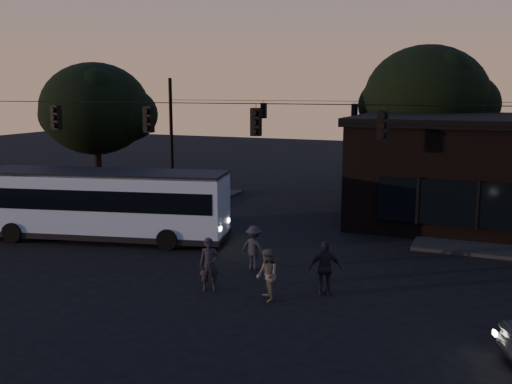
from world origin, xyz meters
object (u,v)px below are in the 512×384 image
at_px(bus, 105,201).
at_px(pedestrian_c, 325,268).
at_px(pedestrian_d, 254,248).
at_px(pedestrian_b, 267,275).
at_px(pedestrian_a, 209,265).

height_order(bus, pedestrian_c, bus).
bearing_deg(pedestrian_d, bus, -1.34).
bearing_deg(pedestrian_c, pedestrian_b, 12.89).
height_order(bus, pedestrian_b, bus).
xyz_separation_m(pedestrian_a, pedestrian_b, (2.12, -0.11, -0.07)).
xyz_separation_m(bus, pedestrian_c, (11.10, -3.14, -0.85)).
relative_size(bus, pedestrian_b, 6.77).
distance_m(pedestrian_a, pedestrian_c, 3.86).
height_order(pedestrian_a, pedestrian_b, pedestrian_a).
bearing_deg(pedestrian_c, pedestrian_d, -51.93).
distance_m(bus, pedestrian_c, 11.57).
distance_m(bus, pedestrian_a, 8.58).
relative_size(pedestrian_a, pedestrian_d, 1.08).
xyz_separation_m(pedestrian_a, pedestrian_c, (3.70, 1.12, -0.01)).
height_order(pedestrian_b, pedestrian_c, pedestrian_c).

